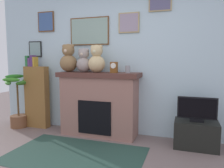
{
  "coord_description": "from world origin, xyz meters",
  "views": [
    {
      "loc": [
        1.04,
        -1.83,
        1.34
      ],
      "look_at": [
        -0.16,
        1.71,
        0.92
      ],
      "focal_mm": 35.26,
      "sensor_mm": 36.0,
      "label": 1
    }
  ],
  "objects_px": {
    "candle_jar": "(128,69)",
    "teddy_bear_grey": "(97,60)",
    "teddy_bear_cream": "(68,59)",
    "television": "(197,110)",
    "tv_stand": "(196,134)",
    "teddy_bear_brown": "(84,61)",
    "bookshelf": "(37,95)",
    "mantel_clock": "(114,67)",
    "potted_plant": "(18,106)",
    "fireplace": "(99,104)"
  },
  "relations": [
    {
      "from": "candle_jar",
      "to": "teddy_bear_grey",
      "type": "xyz_separation_m",
      "value": [
        -0.55,
        -0.0,
        0.15
      ]
    },
    {
      "from": "candle_jar",
      "to": "teddy_bear_cream",
      "type": "bearing_deg",
      "value": -179.97
    },
    {
      "from": "television",
      "to": "tv_stand",
      "type": "bearing_deg",
      "value": 90.0
    },
    {
      "from": "teddy_bear_brown",
      "to": "teddy_bear_grey",
      "type": "bearing_deg",
      "value": -0.02
    },
    {
      "from": "bookshelf",
      "to": "television",
      "type": "bearing_deg",
      "value": -1.97
    },
    {
      "from": "tv_stand",
      "to": "teddy_bear_brown",
      "type": "bearing_deg",
      "value": 178.37
    },
    {
      "from": "bookshelf",
      "to": "teddy_bear_brown",
      "type": "height_order",
      "value": "teddy_bear_brown"
    },
    {
      "from": "television",
      "to": "teddy_bear_grey",
      "type": "distance_m",
      "value": 1.8
    },
    {
      "from": "bookshelf",
      "to": "teddy_bear_cream",
      "type": "height_order",
      "value": "teddy_bear_cream"
    },
    {
      "from": "bookshelf",
      "to": "candle_jar",
      "type": "distance_m",
      "value": 1.93
    },
    {
      "from": "television",
      "to": "mantel_clock",
      "type": "bearing_deg",
      "value": 177.66
    },
    {
      "from": "bookshelf",
      "to": "potted_plant",
      "type": "xyz_separation_m",
      "value": [
        -0.35,
        -0.14,
        -0.21
      ]
    },
    {
      "from": "candle_jar",
      "to": "teddy_bear_brown",
      "type": "relative_size",
      "value": 0.3
    },
    {
      "from": "mantel_clock",
      "to": "teddy_bear_brown",
      "type": "distance_m",
      "value": 0.57
    },
    {
      "from": "fireplace",
      "to": "mantel_clock",
      "type": "bearing_deg",
      "value": -3.89
    },
    {
      "from": "tv_stand",
      "to": "teddy_bear_grey",
      "type": "distance_m",
      "value": 1.99
    },
    {
      "from": "candle_jar",
      "to": "teddy_bear_cream",
      "type": "xyz_separation_m",
      "value": [
        -1.11,
        -0.0,
        0.16
      ]
    },
    {
      "from": "potted_plant",
      "to": "tv_stand",
      "type": "distance_m",
      "value": 3.3
    },
    {
      "from": "potted_plant",
      "to": "candle_jar",
      "type": "relative_size",
      "value": 8.33
    },
    {
      "from": "bookshelf",
      "to": "teddy_bear_cream",
      "type": "relative_size",
      "value": 2.83
    },
    {
      "from": "bookshelf",
      "to": "teddy_bear_grey",
      "type": "xyz_separation_m",
      "value": [
        1.3,
        -0.05,
        0.69
      ]
    },
    {
      "from": "tv_stand",
      "to": "teddy_bear_cream",
      "type": "distance_m",
      "value": 2.47
    },
    {
      "from": "tv_stand",
      "to": "television",
      "type": "relative_size",
      "value": 1.11
    },
    {
      "from": "fireplace",
      "to": "bookshelf",
      "type": "distance_m",
      "value": 1.34
    },
    {
      "from": "fireplace",
      "to": "teddy_bear_brown",
      "type": "height_order",
      "value": "teddy_bear_brown"
    },
    {
      "from": "bookshelf",
      "to": "television",
      "type": "xyz_separation_m",
      "value": [
        2.95,
        -0.1,
        -0.05
      ]
    },
    {
      "from": "fireplace",
      "to": "television",
      "type": "xyz_separation_m",
      "value": [
        1.61,
        -0.07,
        0.02
      ]
    },
    {
      "from": "potted_plant",
      "to": "television",
      "type": "relative_size",
      "value": 1.83
    },
    {
      "from": "teddy_bear_brown",
      "to": "potted_plant",
      "type": "bearing_deg",
      "value": -176.32
    },
    {
      "from": "mantel_clock",
      "to": "teddy_bear_cream",
      "type": "relative_size",
      "value": 0.37
    },
    {
      "from": "potted_plant",
      "to": "candle_jar",
      "type": "xyz_separation_m",
      "value": [
        2.2,
        0.09,
        0.75
      ]
    },
    {
      "from": "bookshelf",
      "to": "teddy_bear_grey",
      "type": "bearing_deg",
      "value": -2.04
    },
    {
      "from": "bookshelf",
      "to": "candle_jar",
      "type": "xyz_separation_m",
      "value": [
        1.86,
        -0.05,
        0.54
      ]
    },
    {
      "from": "candle_jar",
      "to": "teddy_bear_grey",
      "type": "distance_m",
      "value": 0.57
    },
    {
      "from": "potted_plant",
      "to": "tv_stand",
      "type": "height_order",
      "value": "potted_plant"
    },
    {
      "from": "potted_plant",
      "to": "mantel_clock",
      "type": "bearing_deg",
      "value": 2.61
    },
    {
      "from": "teddy_bear_brown",
      "to": "bookshelf",
      "type": "bearing_deg",
      "value": 177.5
    },
    {
      "from": "fireplace",
      "to": "potted_plant",
      "type": "height_order",
      "value": "fireplace"
    },
    {
      "from": "bookshelf",
      "to": "teddy_bear_brown",
      "type": "relative_size",
      "value": 3.37
    },
    {
      "from": "fireplace",
      "to": "teddy_bear_brown",
      "type": "relative_size",
      "value": 3.42
    },
    {
      "from": "fireplace",
      "to": "potted_plant",
      "type": "bearing_deg",
      "value": -176.31
    },
    {
      "from": "fireplace",
      "to": "mantel_clock",
      "type": "xyz_separation_m",
      "value": [
        0.28,
        -0.02,
        0.64
      ]
    },
    {
      "from": "potted_plant",
      "to": "mantel_clock",
      "type": "relative_size",
      "value": 5.68
    },
    {
      "from": "candle_jar",
      "to": "bookshelf",
      "type": "bearing_deg",
      "value": 178.59
    },
    {
      "from": "teddy_bear_grey",
      "to": "bookshelf",
      "type": "bearing_deg",
      "value": 177.96
    },
    {
      "from": "teddy_bear_cream",
      "to": "teddy_bear_brown",
      "type": "distance_m",
      "value": 0.31
    },
    {
      "from": "teddy_bear_cream",
      "to": "teddy_bear_grey",
      "type": "height_order",
      "value": "teddy_bear_cream"
    },
    {
      "from": "television",
      "to": "fireplace",
      "type": "bearing_deg",
      "value": 177.39
    },
    {
      "from": "candle_jar",
      "to": "mantel_clock",
      "type": "height_order",
      "value": "mantel_clock"
    },
    {
      "from": "fireplace",
      "to": "television",
      "type": "distance_m",
      "value": 1.61
    }
  ]
}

